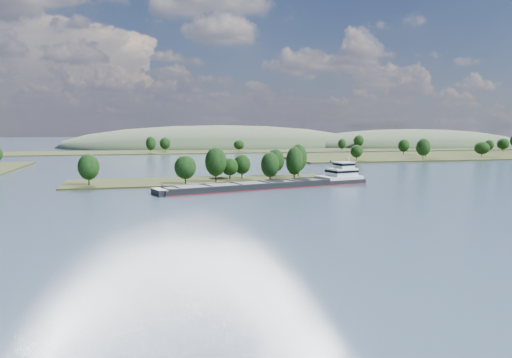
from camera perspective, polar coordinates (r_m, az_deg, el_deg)
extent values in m
plane|color=#314055|center=(130.63, -2.63, -3.16)|extent=(1800.00, 1800.00, 0.00)
cube|color=#2B3216|center=(189.36, -6.08, -0.32)|extent=(100.00, 30.00, 1.20)
cylinder|color=black|center=(181.92, 1.61, 0.21)|extent=(0.50, 0.50, 3.60)
ellipsoid|color=black|center=(181.51, 1.61, 1.65)|extent=(6.79, 6.79, 9.26)
cylinder|color=black|center=(202.16, -4.54, 0.70)|extent=(0.50, 0.50, 3.05)
ellipsoid|color=black|center=(201.84, -4.55, 1.80)|extent=(7.30, 7.30, 7.83)
cylinder|color=black|center=(183.58, -4.61, 0.34)|extent=(0.50, 0.50, 4.19)
ellipsoid|color=black|center=(183.13, -4.62, 2.00)|extent=(7.95, 7.95, 10.77)
cylinder|color=black|center=(193.19, -3.00, 0.41)|extent=(0.50, 0.50, 2.67)
ellipsoid|color=black|center=(192.88, -3.01, 1.41)|extent=(6.52, 6.52, 6.86)
cylinder|color=black|center=(178.48, -8.07, -0.01)|extent=(0.50, 0.50, 3.31)
ellipsoid|color=black|center=(178.09, -8.09, 1.34)|extent=(7.76, 7.76, 8.51)
cylinder|color=black|center=(182.31, -18.55, -0.09)|extent=(0.50, 0.50, 3.56)
ellipsoid|color=black|center=(181.91, -18.60, 1.32)|extent=(7.32, 7.32, 9.16)
cylinder|color=black|center=(196.58, -1.61, 0.57)|extent=(0.50, 0.50, 3.06)
ellipsoid|color=black|center=(196.25, -1.62, 1.70)|extent=(6.82, 6.82, 7.86)
cylinder|color=black|center=(203.57, 4.85, 0.91)|extent=(0.50, 0.50, 4.29)
ellipsoid|color=black|center=(203.16, 4.86, 2.45)|extent=(7.09, 7.09, 11.03)
cylinder|color=black|center=(187.93, 4.40, 0.47)|extent=(0.50, 0.50, 4.16)
ellipsoid|color=black|center=(187.49, 4.41, 2.08)|extent=(6.47, 6.47, 10.69)
cylinder|color=black|center=(202.76, 2.20, 0.82)|extent=(0.50, 0.50, 3.65)
ellipsoid|color=black|center=(202.39, 2.21, 2.13)|extent=(7.46, 7.46, 9.39)
cube|color=#2B3216|center=(398.98, 26.09, 2.43)|extent=(320.00, 90.00, 1.60)
cylinder|color=black|center=(303.64, 11.40, 2.42)|extent=(0.50, 0.50, 2.97)
ellipsoid|color=black|center=(303.43, 11.42, 3.13)|extent=(7.36, 7.36, 7.65)
cylinder|color=black|center=(443.83, 26.37, 3.05)|extent=(0.50, 0.50, 3.46)
ellipsoid|color=black|center=(443.67, 26.40, 3.62)|extent=(9.25, 9.25, 8.89)
cylinder|color=black|center=(364.12, 24.38, 2.60)|extent=(0.50, 0.50, 3.24)
ellipsoid|color=black|center=(363.94, 24.41, 3.25)|extent=(10.02, 10.02, 8.34)
cylinder|color=black|center=(323.15, 18.54, 2.54)|extent=(0.50, 0.50, 4.14)
ellipsoid|color=black|center=(322.90, 18.57, 3.47)|extent=(8.82, 8.82, 10.64)
cylinder|color=black|center=(341.90, 18.79, 2.62)|extent=(0.50, 0.50, 3.16)
ellipsoid|color=black|center=(341.70, 18.81, 3.30)|extent=(5.72, 5.72, 8.14)
cylinder|color=black|center=(375.21, 16.51, 3.00)|extent=(0.50, 0.50, 3.51)
ellipsoid|color=black|center=(375.02, 16.53, 3.68)|extent=(8.04, 8.04, 9.04)
cylinder|color=black|center=(429.23, 25.07, 3.01)|extent=(0.50, 0.50, 3.15)
ellipsoid|color=black|center=(429.08, 25.10, 3.54)|extent=(7.06, 7.06, 8.09)
cube|color=#2B3216|center=(407.88, -10.14, 3.02)|extent=(900.00, 60.00, 1.20)
cylinder|color=black|center=(422.98, 9.79, 3.44)|extent=(0.50, 0.50, 3.29)
ellipsoid|color=black|center=(422.82, 9.80, 4.00)|extent=(6.72, 6.72, 8.46)
cylinder|color=black|center=(410.99, -10.34, 3.38)|extent=(0.50, 0.50, 3.70)
ellipsoid|color=black|center=(410.81, -10.36, 4.04)|extent=(8.65, 8.65, 9.52)
cylinder|color=black|center=(467.52, 11.64, 3.68)|extent=(0.50, 0.50, 3.99)
ellipsoid|color=black|center=(467.34, 11.66, 4.30)|extent=(9.34, 9.34, 10.26)
cylinder|color=black|center=(406.00, -1.96, 3.39)|extent=(0.50, 0.50, 3.00)
ellipsoid|color=black|center=(405.85, -1.96, 3.93)|extent=(8.70, 8.70, 7.72)
cylinder|color=black|center=(388.92, -11.91, 3.23)|extent=(0.50, 0.50, 4.11)
ellipsoid|color=black|center=(388.71, -11.93, 4.00)|extent=(7.59, 7.59, 10.56)
ellipsoid|color=#42563B|center=(555.43, 17.27, 3.62)|extent=(260.00, 140.00, 36.00)
ellipsoid|color=#42563B|center=(514.03, -4.12, 3.70)|extent=(320.00, 160.00, 44.00)
cube|color=black|center=(170.46, 1.56, -0.83)|extent=(76.53, 28.34, 2.11)
cube|color=maroon|center=(170.51, 1.56, -0.98)|extent=(76.77, 28.57, 0.24)
cube|color=black|center=(170.84, -1.45, -0.36)|extent=(57.56, 15.15, 0.77)
cube|color=black|center=(162.56, 0.03, -0.69)|extent=(57.56, 15.15, 0.77)
cube|color=black|center=(166.70, -0.73, -0.57)|extent=(57.76, 22.64, 0.29)
cube|color=black|center=(158.20, -7.52, -0.88)|extent=(10.30, 9.75, 0.33)
cube|color=black|center=(162.15, -4.04, -0.67)|extent=(10.30, 9.75, 0.33)
cube|color=black|center=(166.67, -0.73, -0.47)|extent=(10.30, 9.75, 0.33)
cube|color=black|center=(171.72, 2.39, -0.29)|extent=(10.30, 9.75, 0.33)
cube|color=black|center=(177.25, 5.33, -0.11)|extent=(10.30, 9.75, 0.33)
cube|color=black|center=(155.14, -11.00, -1.48)|extent=(4.93, 9.06, 1.91)
cylinder|color=black|center=(155.25, -10.67, -0.97)|extent=(0.28, 0.28, 2.11)
cube|color=white|center=(186.63, 9.51, 0.19)|extent=(17.12, 12.71, 1.15)
cube|color=white|center=(187.02, 9.75, 0.79)|extent=(11.18, 9.80, 2.87)
cube|color=black|center=(186.99, 9.75, 0.90)|extent=(11.41, 10.03, 0.86)
cube|color=white|center=(187.40, 10.00, 1.55)|extent=(6.99, 6.99, 2.11)
cube|color=black|center=(187.37, 10.00, 1.67)|extent=(7.22, 7.22, 0.77)
cube|color=white|center=(187.32, 10.00, 1.91)|extent=(7.46, 7.46, 0.19)
cylinder|color=white|center=(188.72, 10.58, 2.27)|extent=(0.23, 0.23, 2.49)
cylinder|color=black|center=(187.27, 8.54, 1.99)|extent=(0.58, 0.58, 1.15)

